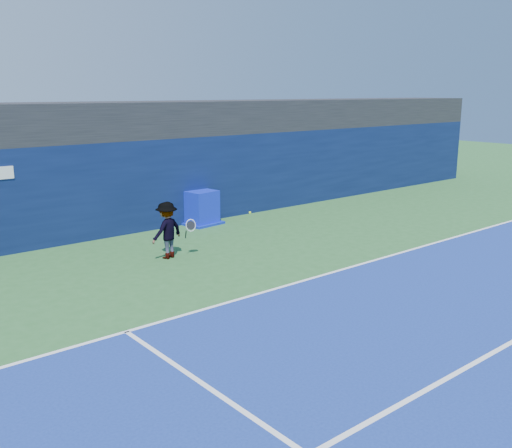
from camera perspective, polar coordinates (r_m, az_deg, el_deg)
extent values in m
plane|color=#2B612C|center=(12.47, 15.28, -8.75)|extent=(80.00, 80.00, 0.00)
cube|color=white|center=(14.26, 5.40, -5.48)|extent=(24.00, 0.10, 0.01)
cube|color=white|center=(11.54, 23.54, -11.18)|extent=(24.00, 0.10, 0.01)
cube|color=black|center=(20.44, -11.70, 10.21)|extent=(36.00, 3.00, 1.20)
cube|color=#0B163D|center=(19.78, -10.05, 4.07)|extent=(36.00, 1.00, 3.00)
cube|color=#0D1CBB|center=(20.02, -5.60, 1.68)|extent=(1.10, 1.10, 1.18)
cube|color=#0B1DA2|center=(20.14, -5.57, 0.14)|extent=(1.38, 1.38, 0.08)
imported|color=silver|center=(15.97, -8.89, -0.61)|extent=(1.14, 0.83, 1.59)
cylinder|color=black|center=(16.02, -7.03, -1.04)|extent=(0.08, 0.14, 0.25)
torus|color=silver|center=(16.00, -6.54, -0.13)|extent=(0.29, 0.17, 0.29)
cylinder|color=black|center=(16.00, -6.54, -0.13)|extent=(0.25, 0.13, 0.24)
sphere|color=#BEDD18|center=(15.79, -0.61, 1.16)|extent=(0.06, 0.06, 0.06)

